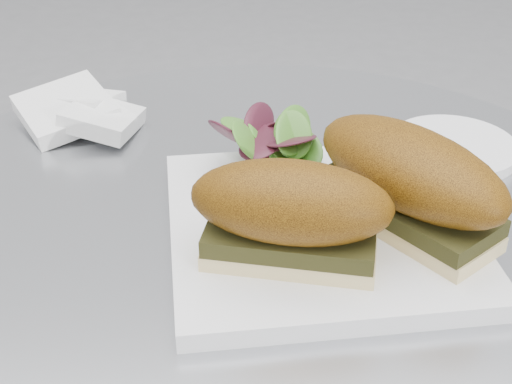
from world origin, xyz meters
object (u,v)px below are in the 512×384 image
sandwich_right (409,178)px  saucer (453,147)px  sandwich_left (291,213)px  plate (319,227)px

sandwich_right → saucer: size_ratio=1.49×
sandwich_left → sandwich_right: 0.10m
plate → sandwich_right: size_ratio=1.30×
sandwich_left → plate: bearing=73.4°
saucer → sandwich_left: bearing=-134.3°
sandwich_left → saucer: (0.18, 0.18, -0.05)m
sandwich_right → saucer: sandwich_right is taller
plate → sandwich_left: sandwich_left is taller
sandwich_right → saucer: bearing=112.5°
sandwich_left → sandwich_right: (0.09, 0.04, -0.00)m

